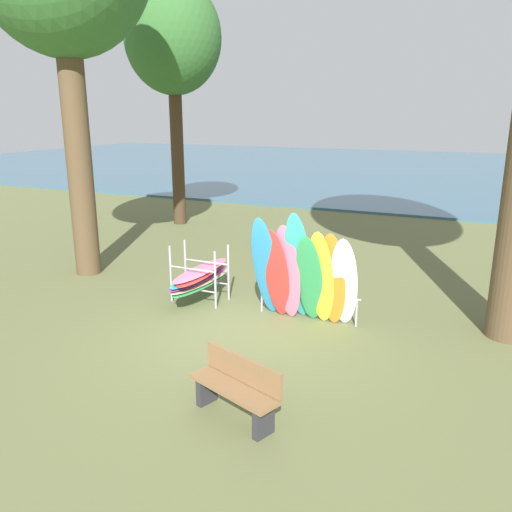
{
  "coord_description": "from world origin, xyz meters",
  "views": [
    {
      "loc": [
        4.03,
        -8.17,
        4.02
      ],
      "look_at": [
        -0.3,
        1.39,
        1.1
      ],
      "focal_mm": 36.42,
      "sensor_mm": 36.0,
      "label": 1
    }
  ],
  "objects_px": {
    "tree_mid_behind": "(173,40)",
    "board_storage_rack": "(200,276)",
    "leaning_board_pile": "(303,275)",
    "park_bench": "(237,387)"
  },
  "relations": [
    {
      "from": "park_bench",
      "to": "leaning_board_pile",
      "type": "bearing_deg",
      "value": 94.72
    },
    {
      "from": "park_bench",
      "to": "tree_mid_behind",
      "type": "bearing_deg",
      "value": 125.78
    },
    {
      "from": "tree_mid_behind",
      "to": "board_storage_rack",
      "type": "bearing_deg",
      "value": -54.5
    },
    {
      "from": "tree_mid_behind",
      "to": "park_bench",
      "type": "bearing_deg",
      "value": -54.22
    },
    {
      "from": "tree_mid_behind",
      "to": "board_storage_rack",
      "type": "distance_m",
      "value": 10.2
    },
    {
      "from": "leaning_board_pile",
      "to": "park_bench",
      "type": "bearing_deg",
      "value": -85.28
    },
    {
      "from": "leaning_board_pile",
      "to": "board_storage_rack",
      "type": "height_order",
      "value": "leaning_board_pile"
    },
    {
      "from": "tree_mid_behind",
      "to": "leaning_board_pile",
      "type": "height_order",
      "value": "tree_mid_behind"
    },
    {
      "from": "tree_mid_behind",
      "to": "leaning_board_pile",
      "type": "xyz_separation_m",
      "value": [
        7.32,
        -7.11,
        -5.39
      ]
    },
    {
      "from": "leaning_board_pile",
      "to": "tree_mid_behind",
      "type": "bearing_deg",
      "value": 135.86
    }
  ]
}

